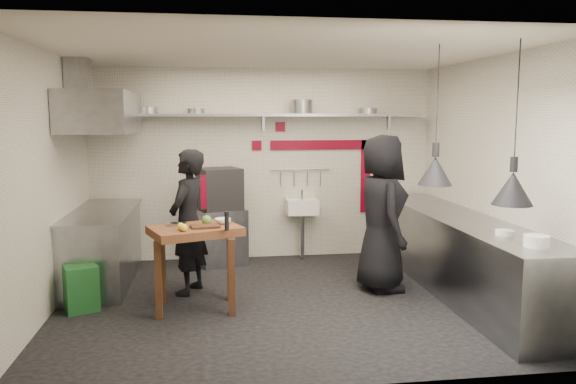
{
  "coord_description": "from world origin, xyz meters",
  "views": [
    {
      "loc": [
        -0.79,
        -6.15,
        2.1
      ],
      "look_at": [
        0.11,
        0.3,
        1.22
      ],
      "focal_mm": 35.0,
      "sensor_mm": 36.0,
      "label": 1
    }
  ],
  "objects": [
    {
      "name": "combi_oven",
      "position": [
        -0.66,
        1.75,
        1.09
      ],
      "size": [
        0.68,
        0.65,
        0.58
      ],
      "primitive_type": "cube",
      "rotation": [
        0.0,
        0.0,
        0.31
      ],
      "color": "black",
      "rests_on": "oven_stand"
    },
    {
      "name": "pepper_mill",
      "position": [
        -0.62,
        -0.37,
        1.02
      ],
      "size": [
        0.05,
        0.05,
        0.2
      ],
      "primitive_type": "cylinder",
      "rotation": [
        0.0,
        0.0,
        -0.02
      ],
      "color": "black",
      "rests_on": "prep_table"
    },
    {
      "name": "veg_ball",
      "position": [
        -0.83,
        -0.03,
        0.97
      ],
      "size": [
        0.12,
        0.12,
        0.11
      ],
      "primitive_type": "sphere",
      "rotation": [
        0.0,
        0.0,
        -0.07
      ],
      "color": "#5B7F33",
      "rests_on": "prep_table"
    },
    {
      "name": "heat_lamp_near",
      "position": [
        1.45,
        -0.81,
        2.11
      ],
      "size": [
        0.4,
        0.4,
        1.38
      ],
      "primitive_type": null,
      "rotation": [
        0.0,
        0.0,
        0.18
      ],
      "color": "black",
      "rests_on": "ceiling"
    },
    {
      "name": "back_shelf",
      "position": [
        0.0,
        1.92,
        2.12
      ],
      "size": [
        4.6,
        0.34,
        0.04
      ],
      "primitive_type": "cube",
      "color": "gray",
      "rests_on": "wall_back"
    },
    {
      "name": "wall_right",
      "position": [
        2.5,
        0.0,
        1.4
      ],
      "size": [
        0.04,
        4.2,
        2.8
      ],
      "primitive_type": "cube",
      "color": "beige",
      "rests_on": "floor"
    },
    {
      "name": "pan_far_left",
      "position": [
        -1.62,
        1.92,
        2.19
      ],
      "size": [
        0.32,
        0.32,
        0.09
      ],
      "primitive_type": "cylinder",
      "rotation": [
        0.0,
        0.0,
        0.16
      ],
      "color": "gray",
      "rests_on": "back_shelf"
    },
    {
      "name": "oven_stand",
      "position": [
        -0.66,
        1.78,
        0.4
      ],
      "size": [
        0.79,
        0.75,
        0.8
      ],
      "primitive_type": "cube",
      "rotation": [
        0.0,
        0.0,
        0.31
      ],
      "color": "gray",
      "rests_on": "floor"
    },
    {
      "name": "utensil_rail",
      "position": [
        0.55,
        2.06,
        1.32
      ],
      "size": [
        0.9,
        0.02,
        0.02
      ],
      "primitive_type": "cylinder",
      "rotation": [
        0.0,
        1.57,
        0.0
      ],
      "color": "gray",
      "rests_on": "wall_back"
    },
    {
      "name": "oven_glass",
      "position": [
        -0.63,
        1.5,
        1.09
      ],
      "size": [
        0.34,
        0.12,
        0.34
      ],
      "primitive_type": "cube",
      "rotation": [
        0.0,
        0.0,
        0.31
      ],
      "color": "black",
      "rests_on": "oven_door"
    },
    {
      "name": "hood_duct",
      "position": [
        -2.35,
        1.05,
        2.55
      ],
      "size": [
        0.28,
        0.28,
        0.5
      ],
      "primitive_type": "cube",
      "color": "gray",
      "rests_on": "ceiling"
    },
    {
      "name": "heat_lamp_far",
      "position": [
        2.01,
        -1.3,
        2.04
      ],
      "size": [
        0.44,
        0.44,
        1.52
      ],
      "primitive_type": null,
      "rotation": [
        0.0,
        0.0,
        0.18
      ],
      "color": "black",
      "rests_on": "ceiling"
    },
    {
      "name": "extractor_hood",
      "position": [
        -2.1,
        1.05,
        2.15
      ],
      "size": [
        0.78,
        1.6,
        0.5
      ],
      "primitive_type": "cube",
      "color": "gray",
      "rests_on": "ceiling"
    },
    {
      "name": "pan_mid_left",
      "position": [
        -0.96,
        1.92,
        2.18
      ],
      "size": [
        0.3,
        0.3,
        0.07
      ],
      "primitive_type": "cylinder",
      "rotation": [
        0.0,
        0.0,
        -0.28
      ],
      "color": "gray",
      "rests_on": "back_shelf"
    },
    {
      "name": "counter_right",
      "position": [
        2.15,
        0.0,
        0.45
      ],
      "size": [
        0.7,
        3.8,
        0.9
      ],
      "primitive_type": "cube",
      "color": "gray",
      "rests_on": "floor"
    },
    {
      "name": "wall_left",
      "position": [
        -2.5,
        0.0,
        1.4
      ],
      "size": [
        0.04,
        4.2,
        2.8
      ],
      "primitive_type": "cube",
      "color": "beige",
      "rests_on": "floor"
    },
    {
      "name": "pan_right",
      "position": [
        1.52,
        1.92,
        2.18
      ],
      "size": [
        0.28,
        0.28,
        0.08
      ],
      "primitive_type": "cylinder",
      "rotation": [
        0.0,
        0.0,
        -0.02
      ],
      "color": "gray",
      "rests_on": "back_shelf"
    },
    {
      "name": "oven_door",
      "position": [
        -0.67,
        1.5,
        1.09
      ],
      "size": [
        0.51,
        0.19,
        0.46
      ],
      "primitive_type": "cube",
      "rotation": [
        0.0,
        0.0,
        0.31
      ],
      "color": "maroon",
      "rests_on": "combi_oven"
    },
    {
      "name": "bowl",
      "position": [
        -0.65,
        0.02,
        0.95
      ],
      "size": [
        0.21,
        0.21,
        0.06
      ],
      "primitive_type": "imported",
      "rotation": [
        0.0,
        0.0,
        -0.16
      ],
      "color": "white",
      "rests_on": "prep_table"
    },
    {
      "name": "red_band_horiz",
      "position": [
        0.95,
        2.08,
        1.68
      ],
      "size": [
        1.7,
        0.02,
        0.14
      ],
      "primitive_type": "cube",
      "color": "maroon",
      "rests_on": "wall_back"
    },
    {
      "name": "shelf_bracket_right",
      "position": [
        1.9,
        2.07,
        2.02
      ],
      "size": [
        0.04,
        0.06,
        0.24
      ],
      "primitive_type": "cube",
      "color": "gray",
      "rests_on": "wall_back"
    },
    {
      "name": "hand_sink",
      "position": [
        0.55,
        1.92,
        0.78
      ],
      "size": [
        0.46,
        0.34,
        0.22
      ],
      "primitive_type": "cube",
      "color": "white",
      "rests_on": "wall_back"
    },
    {
      "name": "chef_right",
      "position": [
        1.26,
        0.3,
        0.94
      ],
      "size": [
        0.63,
        0.94,
        1.89
      ],
      "primitive_type": "imported",
      "rotation": [
        0.0,
        0.0,
        1.6
      ],
      "color": "black",
      "rests_on": "floor"
    },
    {
      "name": "ceiling",
      "position": [
        0.0,
        0.0,
        2.8
      ],
      "size": [
        5.0,
        5.0,
        0.0
      ],
      "primitive_type": "plane",
      "color": "silver",
      "rests_on": "floor"
    },
    {
      "name": "wall_front",
      "position": [
        0.0,
        -2.1,
        1.4
      ],
      "size": [
        5.0,
        0.04,
        2.8
      ],
      "primitive_type": "cube",
      "color": "beige",
      "rests_on": "floor"
    },
    {
      "name": "sink_tap",
      "position": [
        0.55,
        1.92,
        0.96
      ],
      "size": [
        0.03,
        0.03,
        0.14
      ],
      "primitive_type": "cylinder",
      "color": "gray",
      "rests_on": "hand_sink"
    },
    {
      "name": "prep_table",
      "position": [
        -0.96,
        -0.11,
        0.46
      ],
      "size": [
        1.09,
        0.92,
        0.92
      ],
      "primitive_type": null,
      "rotation": [
        0.0,
        0.0,
        0.35
      ],
      "color": "brown",
      "rests_on": "floor"
    },
    {
      "name": "green_bin",
      "position": [
        -2.2,
        0.02,
        0.25
      ],
      "size": [
        0.43,
        0.43,
        0.5
      ],
      "primitive_type": "cube",
      "rotation": [
        0.0,
        0.0,
        0.38
      ],
      "color": "#1B5825",
      "rests_on": "floor"
    },
    {
      "name": "chef_left",
      "position": [
        -1.05,
        0.48,
        0.86
      ],
      "size": [
        0.62,
        0.74,
        1.72
      ],
      "primitive_type": "imported",
      "rotation": [
        0.0,
        0.0,
        -1.97
      ],
      "color": "black",
      "rests_on": "floor"
    },
    {
      "name": "red_band_vert",
      "position": [
        1.55,
        2.08,
        1.2
      ],
      "size": [
        0.14,
        0.02,
        1.1
      ],
      "primitive_type": "cube",
      "color": "maroon",
      "rests_on": "wall_back"
    },
    {
      "name": "shelf_bracket_mid",
      "position": [
        0.0,
        2.07,
        2.02
      ],
      "size": [
        0.04,
        0.06,
        0.24
      ],
      "primitive_type": "cube",
      "color": "gray",
      "rests_on": "wall_back"
    },
    {
      "name": "shelf_bracket_left",
      "position": [
        -1.9,
        2.07,
        2.02
      ],
      "size": [
        0.04,
        0.06,
        0.24
      ],
      "primitive_type": "cube",
      "color": "gray",
      "rests_on": "wall_back"
    },
    {
      "name": "stock_pot",
      "position": [
        0.55,
        1.92,
        2.24
      ],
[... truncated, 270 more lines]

